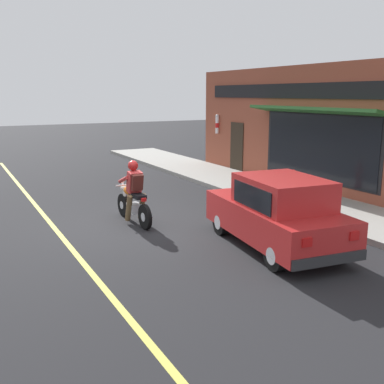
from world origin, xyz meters
The scene contains 7 objects.
ground_plane centered at (0.00, 0.00, 0.00)m, with size 80.00×80.00×0.00m, color black.
sidewalk_curb centered at (5.34, 3.00, 0.07)m, with size 2.60×22.00×0.14m, color #9E9B93.
lane_stripe centered at (-1.80, 3.00, 0.00)m, with size 0.12×19.80×0.01m, color #D1C64C.
storefront_building centered at (6.87, 2.00, 2.11)m, with size 1.25×11.60×4.20m.
motorcycle_with_rider centered at (0.13, 0.29, 0.68)m, with size 0.56×2.02×1.62m.
car_hatchback centered at (2.12, -2.98, 0.77)m, with size 2.09×3.95×1.57m.
fire_hydrant centered at (5.17, 0.05, 0.57)m, with size 0.36×0.24×0.88m.
Camera 1 is at (-3.87, -10.24, 3.25)m, focal length 42.00 mm.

